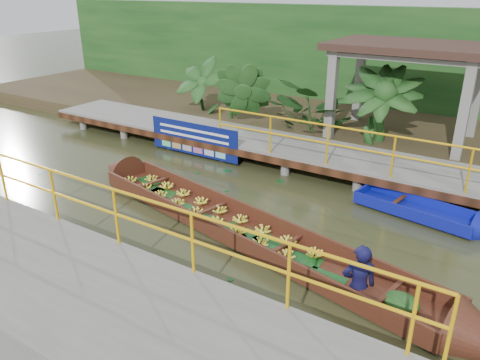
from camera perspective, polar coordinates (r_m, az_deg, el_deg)
The scene contains 10 objects.
ground at distance 11.03m, azimuth -5.67°, elevation -2.67°, with size 80.00×80.00×0.00m, color #31341A.
land_strip at distance 17.10m, azimuth 10.02°, elevation 7.16°, with size 30.00×8.00×0.45m, color #37291B.
far_dock at distance 13.49m, azimuth 3.30°, elevation 4.41°, with size 16.00×2.06×1.66m.
near_dock at distance 7.73m, azimuth -19.48°, elevation -13.53°, with size 18.00×2.40×1.73m.
pavilion at distance 14.56m, azimuth 20.00°, elevation 13.94°, with size 4.40×3.00×3.00m.
foliage_backdrop at distance 19.03m, azimuth 13.46°, elevation 13.93°, with size 30.00×0.80×4.00m, color #133B15.
vendor_boat at distance 9.32m, azimuth 1.42°, elevation -6.20°, with size 10.39×3.15×2.01m.
moored_blue_boat at distance 10.79m, azimuth 24.21°, elevation -4.54°, with size 3.14×1.27×0.73m.
blue_banner at distance 13.74m, azimuth -5.67°, elevation 5.01°, with size 3.07×0.04×0.96m.
tropical_plants at distance 14.08m, azimuth 15.22°, elevation 7.94°, with size 14.37×1.37×1.71m.
Camera 1 is at (6.26, -7.77, 4.70)m, focal length 35.00 mm.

